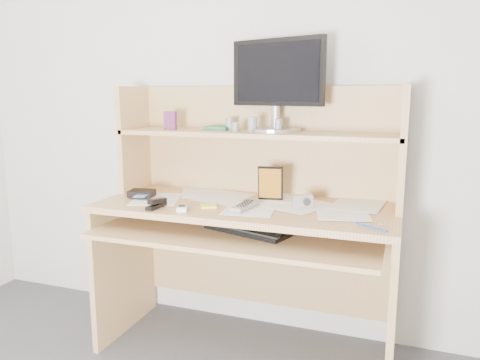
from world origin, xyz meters
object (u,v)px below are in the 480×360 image
(desk, at_px, (251,212))
(tv_remote, at_px, (245,206))
(keyboard, at_px, (247,229))
(monitor, at_px, (276,82))
(game_case, at_px, (271,183))

(desk, relative_size, tv_remote, 7.46)
(keyboard, height_order, monitor, monitor)
(desk, bearing_deg, game_case, 6.83)
(game_case, xyz_separation_m, monitor, (-0.01, 0.11, 0.48))
(desk, relative_size, game_case, 8.33)
(monitor, bearing_deg, desk, -105.83)
(tv_remote, height_order, game_case, game_case)
(keyboard, relative_size, monitor, 0.84)
(desk, bearing_deg, tv_remote, -80.32)
(desk, relative_size, monitor, 2.82)
(tv_remote, xyz_separation_m, game_case, (0.06, 0.19, 0.07))
(desk, distance_m, keyboard, 0.20)
(keyboard, xyz_separation_m, game_case, (0.05, 0.20, 0.18))
(desk, distance_m, monitor, 0.64)
(tv_remote, height_order, monitor, monitor)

